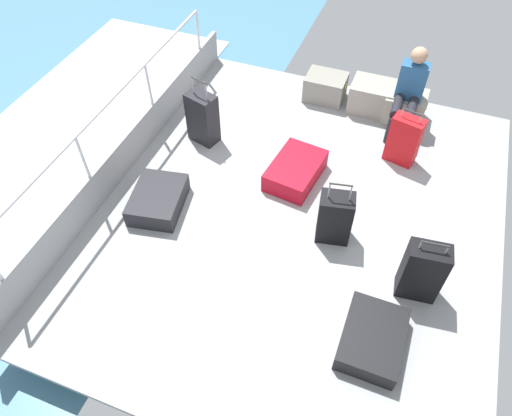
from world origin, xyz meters
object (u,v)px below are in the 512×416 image
at_px(suitcase_3, 372,339).
at_px(suitcase_6, 203,118).
at_px(suitcase_2, 422,271).
at_px(passenger_seated, 409,91).
at_px(suitcase_5, 335,218).
at_px(cargo_crate_2, 405,107).
at_px(suitcase_0, 404,140).
at_px(suitcase_1, 295,171).
at_px(cargo_crate_0, 325,87).
at_px(cargo_crate_1, 373,97).
at_px(suitcase_4, 158,200).

xyz_separation_m(suitcase_3, suitcase_6, (-2.61, 2.05, 0.24)).
bearing_deg(suitcase_2, passenger_seated, 102.71).
bearing_deg(suitcase_5, suitcase_3, -58.94).
relative_size(suitcase_3, suitcase_5, 0.91).
xyz_separation_m(cargo_crate_2, passenger_seated, (-0.00, -0.18, 0.38)).
height_order(suitcase_0, suitcase_1, suitcase_0).
bearing_deg(suitcase_0, cargo_crate_2, 96.74).
relative_size(cargo_crate_2, suitcase_3, 0.75).
bearing_deg(cargo_crate_0, suitcase_1, -86.67).
bearing_deg(suitcase_3, suitcase_2, 68.13).
bearing_deg(suitcase_1, cargo_crate_1, 70.72).
xyz_separation_m(cargo_crate_2, suitcase_2, (0.57, -2.69, 0.15)).
distance_m(cargo_crate_0, suitcase_2, 3.24).
bearing_deg(suitcase_6, cargo_crate_0, 49.17).
relative_size(passenger_seated, suitcase_5, 1.35).
xyz_separation_m(cargo_crate_0, suitcase_6, (-1.22, -1.41, 0.16)).
relative_size(suitcase_4, suitcase_6, 0.89).
xyz_separation_m(passenger_seated, suitcase_1, (-1.01, -1.42, -0.45)).
relative_size(suitcase_0, suitcase_5, 0.93).
bearing_deg(suitcase_5, suitcase_6, 153.76).
distance_m(cargo_crate_2, suitcase_2, 2.75).
height_order(cargo_crate_2, suitcase_0, suitcase_0).
height_order(cargo_crate_2, passenger_seated, passenger_seated).
bearing_deg(suitcase_0, suitcase_6, -168.35).
height_order(suitcase_2, suitcase_5, suitcase_5).
distance_m(suitcase_4, suitcase_5, 1.98).
height_order(suitcase_2, suitcase_3, suitcase_2).
relative_size(cargo_crate_0, cargo_crate_2, 1.06).
bearing_deg(suitcase_1, suitcase_6, 168.57).
bearing_deg(suitcase_4, cargo_crate_1, 54.45).
bearing_deg(suitcase_0, cargo_crate_1, 120.91).
bearing_deg(suitcase_2, suitcase_6, 155.04).
distance_m(passenger_seated, suitcase_4, 3.38).
distance_m(cargo_crate_1, suitcase_4, 3.25).
bearing_deg(suitcase_6, suitcase_2, -24.96).
bearing_deg(suitcase_5, cargo_crate_2, 80.81).
height_order(suitcase_3, suitcase_5, suitcase_5).
bearing_deg(cargo_crate_2, cargo_crate_0, 176.09).
height_order(cargo_crate_0, suitcase_3, cargo_crate_0).
height_order(suitcase_0, suitcase_5, suitcase_5).
height_order(cargo_crate_0, cargo_crate_1, cargo_crate_1).
distance_m(cargo_crate_2, suitcase_3, 3.40).
relative_size(suitcase_1, suitcase_3, 1.13).
relative_size(suitcase_2, suitcase_6, 0.87).
height_order(cargo_crate_0, suitcase_1, cargo_crate_0).
height_order(cargo_crate_1, suitcase_1, cargo_crate_1).
relative_size(cargo_crate_2, suitcase_5, 0.68).
distance_m(suitcase_3, suitcase_4, 2.73).
relative_size(cargo_crate_0, suitcase_2, 0.75).
bearing_deg(suitcase_2, cargo_crate_0, 121.24).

